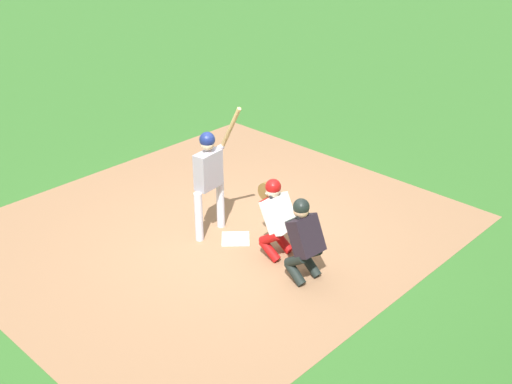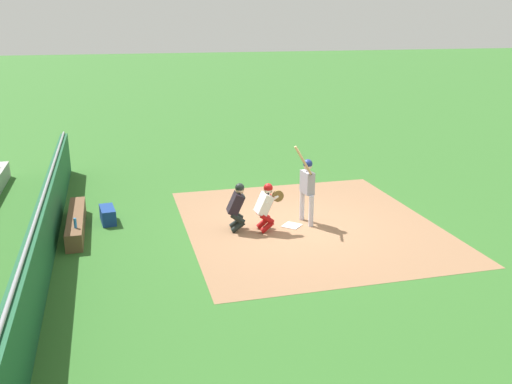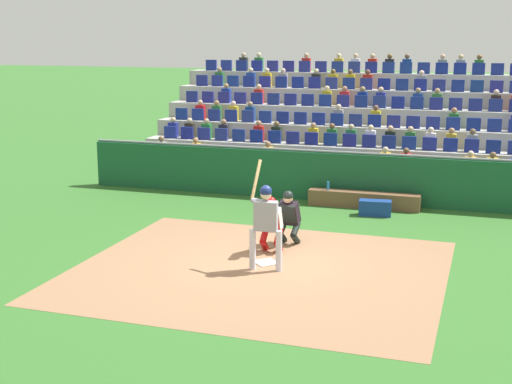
{
  "view_description": "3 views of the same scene",
  "coord_description": "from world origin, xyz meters",
  "px_view_note": "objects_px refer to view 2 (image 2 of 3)",
  "views": [
    {
      "loc": [
        -6.25,
        -6.34,
        5.39
      ],
      "look_at": [
        -0.12,
        -0.56,
        1.1
      ],
      "focal_mm": 45.27,
      "sensor_mm": 36.0,
      "label": 1
    },
    {
      "loc": [
        13.14,
        -4.5,
        5.26
      ],
      "look_at": [
        -0.05,
        -0.97,
        1.01
      ],
      "focal_mm": 39.03,
      "sensor_mm": 36.0,
      "label": 2
    },
    {
      "loc": [
        -4.19,
        13.76,
        4.72
      ],
      "look_at": [
        0.53,
        -0.94,
        1.29
      ],
      "focal_mm": 50.38,
      "sensor_mm": 36.0,
      "label": 3
    }
  ],
  "objects_px": {
    "catcher_crouching": "(266,204)",
    "dugout_bench": "(76,223)",
    "batter_at_plate": "(307,184)",
    "water_bottle_on_bench": "(75,223)",
    "equipment_duffel_bag": "(108,215)",
    "home_plate_umpire": "(237,205)",
    "home_plate_marker": "(292,225)"
  },
  "relations": [
    {
      "from": "catcher_crouching",
      "to": "equipment_duffel_bag",
      "type": "height_order",
      "value": "catcher_crouching"
    },
    {
      "from": "batter_at_plate",
      "to": "dugout_bench",
      "type": "xyz_separation_m",
      "value": [
        -1.02,
        -5.96,
        -0.88
      ]
    },
    {
      "from": "catcher_crouching",
      "to": "home_plate_umpire",
      "type": "relative_size",
      "value": 1.0
    },
    {
      "from": "batter_at_plate",
      "to": "home_plate_umpire",
      "type": "bearing_deg",
      "value": -89.25
    },
    {
      "from": "dugout_bench",
      "to": "catcher_crouching",
      "type": "bearing_deg",
      "value": 75.21
    },
    {
      "from": "batter_at_plate",
      "to": "water_bottle_on_bench",
      "type": "relative_size",
      "value": 9.06
    },
    {
      "from": "batter_at_plate",
      "to": "equipment_duffel_bag",
      "type": "bearing_deg",
      "value": -105.72
    },
    {
      "from": "catcher_crouching",
      "to": "dugout_bench",
      "type": "distance_m",
      "value": 4.95
    },
    {
      "from": "catcher_crouching",
      "to": "water_bottle_on_bench",
      "type": "relative_size",
      "value": 5.28
    },
    {
      "from": "catcher_crouching",
      "to": "equipment_duffel_bag",
      "type": "bearing_deg",
      "value": -113.1
    },
    {
      "from": "home_plate_marker",
      "to": "dugout_bench",
      "type": "relative_size",
      "value": 0.14
    },
    {
      "from": "batter_at_plate",
      "to": "water_bottle_on_bench",
      "type": "xyz_separation_m",
      "value": [
        -0.02,
        -5.91,
        -0.54
      ]
    },
    {
      "from": "home_plate_marker",
      "to": "equipment_duffel_bag",
      "type": "xyz_separation_m",
      "value": [
        -1.57,
        -4.72,
        0.19
      ]
    },
    {
      "from": "catcher_crouching",
      "to": "home_plate_umpire",
      "type": "xyz_separation_m",
      "value": [
        -0.22,
        -0.72,
        -0.02
      ]
    },
    {
      "from": "home_plate_umpire",
      "to": "batter_at_plate",
      "type": "bearing_deg",
      "value": 90.75
    },
    {
      "from": "batter_at_plate",
      "to": "water_bottle_on_bench",
      "type": "height_order",
      "value": "batter_at_plate"
    },
    {
      "from": "dugout_bench",
      "to": "equipment_duffel_bag",
      "type": "bearing_deg",
      "value": 118.51
    },
    {
      "from": "catcher_crouching",
      "to": "water_bottle_on_bench",
      "type": "height_order",
      "value": "catcher_crouching"
    },
    {
      "from": "home_plate_umpire",
      "to": "water_bottle_on_bench",
      "type": "bearing_deg",
      "value": -90.62
    },
    {
      "from": "dugout_bench",
      "to": "water_bottle_on_bench",
      "type": "xyz_separation_m",
      "value": [
        1.0,
        0.05,
        0.34
      ]
    },
    {
      "from": "home_plate_umpire",
      "to": "dugout_bench",
      "type": "height_order",
      "value": "home_plate_umpire"
    },
    {
      "from": "home_plate_umpire",
      "to": "water_bottle_on_bench",
      "type": "height_order",
      "value": "home_plate_umpire"
    },
    {
      "from": "home_plate_marker",
      "to": "catcher_crouching",
      "type": "height_order",
      "value": "catcher_crouching"
    },
    {
      "from": "home_plate_marker",
      "to": "home_plate_umpire",
      "type": "bearing_deg",
      "value": -93.53
    },
    {
      "from": "home_plate_marker",
      "to": "water_bottle_on_bench",
      "type": "xyz_separation_m",
      "value": [
        -0.13,
        -5.47,
        0.55
      ]
    },
    {
      "from": "dugout_bench",
      "to": "water_bottle_on_bench",
      "type": "distance_m",
      "value": 1.06
    },
    {
      "from": "catcher_crouching",
      "to": "home_plate_umpire",
      "type": "bearing_deg",
      "value": -106.71
    },
    {
      "from": "batter_at_plate",
      "to": "water_bottle_on_bench",
      "type": "distance_m",
      "value": 5.94
    },
    {
      "from": "home_plate_umpire",
      "to": "equipment_duffel_bag",
      "type": "bearing_deg",
      "value": -114.44
    },
    {
      "from": "batter_at_plate",
      "to": "equipment_duffel_bag",
      "type": "distance_m",
      "value": 5.44
    },
    {
      "from": "home_plate_umpire",
      "to": "equipment_duffel_bag",
      "type": "height_order",
      "value": "home_plate_umpire"
    },
    {
      "from": "home_plate_marker",
      "to": "home_plate_umpire",
      "type": "distance_m",
      "value": 1.62
    }
  ]
}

